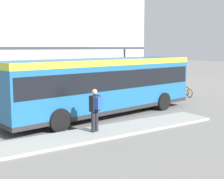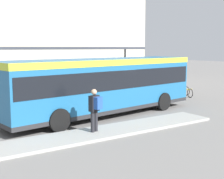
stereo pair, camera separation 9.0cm
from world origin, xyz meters
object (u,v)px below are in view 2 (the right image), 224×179
city_bus (103,83)px  bicycle_red (181,90)px  bicycle_white (171,89)px  bicycle_yellow (186,92)px  pedestrian_waiting (95,108)px

city_bus → bicycle_red: size_ratio=7.08×
bicycle_white → bicycle_red: bearing=13.3°
bicycle_yellow → bicycle_white: size_ratio=0.91×
bicycle_white → pedestrian_waiting: bearing=-54.2°
bicycle_yellow → bicycle_white: bearing=-177.7°
city_bus → pedestrian_waiting: size_ratio=6.46×
bicycle_white → bicycle_yellow: bearing=-3.2°
pedestrian_waiting → bicycle_white: size_ratio=1.07×
pedestrian_waiting → bicycle_white: (11.02, 6.74, -0.79)m
bicycle_yellow → bicycle_red: bicycle_red is taller
bicycle_red → city_bus: bearing=102.1°
bicycle_yellow → bicycle_white: (0.24, 1.78, 0.03)m
city_bus → bicycle_white: (8.76, 3.79, -1.41)m
bicycle_red → bicycle_yellow: bearing=151.2°
city_bus → bicycle_white: 9.65m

